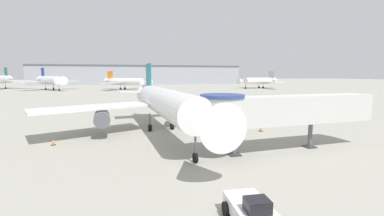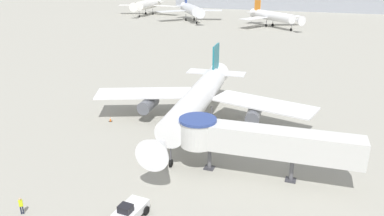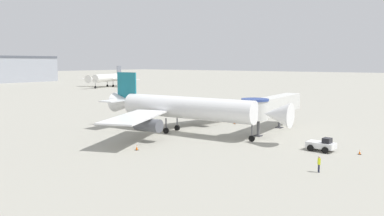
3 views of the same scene
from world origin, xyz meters
TOP-DOWN VIEW (x-y plane):
  - ground_plane at (0.00, 0.00)m, footprint 800.00×800.00m
  - main_airplane at (0.63, -0.42)m, footprint 32.59×32.11m
  - jet_bridge at (10.53, -10.95)m, footprint 19.11×4.27m
  - pushback_tug_white at (1.83, -22.14)m, footprint 2.42×3.57m
  - traffic_cone_apron_front at (2.82, -26.49)m, footprint 0.37×0.37m
  - traffic_cone_port_wing at (-12.01, -2.99)m, footprint 0.42×0.42m
  - traffic_cone_starboard_wing at (13.51, -2.46)m, footprint 0.50×0.50m
  - ground_crew_marshaller at (-7.73, -24.97)m, footprint 0.37×0.36m
  - background_jet_gray_tail at (68.01, 96.33)m, footprint 27.60×28.88m

SIDE VIEW (x-z plane):
  - ground_plane at x=0.00m, z-range 0.00..0.00m
  - traffic_cone_apron_front at x=2.82m, z-range -0.02..0.61m
  - traffic_cone_port_wing at x=-12.01m, z-range -0.02..0.69m
  - traffic_cone_starboard_wing at x=13.51m, z-range -0.02..0.80m
  - pushback_tug_white at x=1.83m, z-range -0.09..1.69m
  - ground_crew_marshaller at x=-7.73m, z-range 0.13..1.84m
  - main_airplane at x=0.63m, z-range -0.73..8.79m
  - jet_bridge at x=10.53m, z-range 1.25..7.12m
  - background_jet_gray_tail at x=68.01m, z-range -0.56..9.05m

